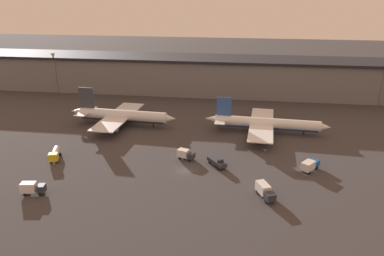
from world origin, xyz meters
name	(u,v)px	position (x,y,z in m)	size (l,w,h in m)	color
ground	(184,171)	(0.00, 0.00, 0.00)	(600.00, 600.00, 0.00)	#383538
terminal_building	(212,75)	(0.00, 84.99, 8.82)	(242.54, 23.27, 17.53)	slate
airplane_0	(122,116)	(-29.49, 34.26, 3.70)	(42.24, 33.99, 13.92)	silver
airplane_1	(265,124)	(24.03, 34.10, 3.35)	(44.82, 36.20, 12.26)	white
service_vehicle_0	(55,154)	(-40.17, 2.25, 1.79)	(4.41, 7.59, 3.05)	gold
service_vehicle_1	(217,162)	(9.01, 4.55, 1.27)	(6.35, 7.14, 2.69)	#282D38
service_vehicle_2	(185,154)	(-0.86, 7.81, 1.70)	(5.68, 3.89, 3.04)	#282D38
service_vehicle_3	(265,191)	(22.17, -11.14, 1.81)	(5.07, 7.46, 3.21)	#282D38
service_vehicle_4	(310,165)	(35.44, 5.34, 1.72)	(6.07, 6.86, 3.04)	#195199
service_vehicle_5	(32,188)	(-35.98, -17.98, 1.82)	(6.20, 3.06, 3.26)	#282D38
lamp_post_0	(54,67)	(-75.56, 74.20, 13.16)	(1.80, 1.80, 20.09)	slate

